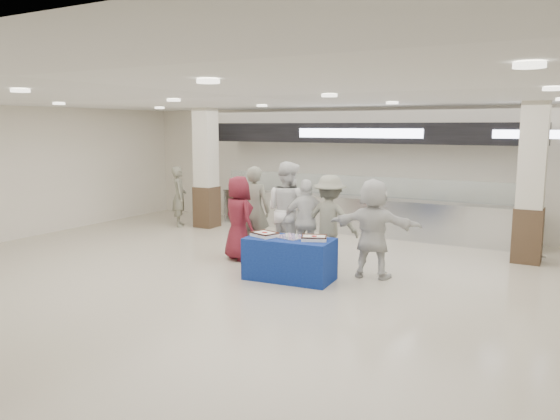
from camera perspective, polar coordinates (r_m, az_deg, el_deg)
The scene contains 15 objects.
ground at distance 9.46m, azimuth -3.48°, elevation -7.95°, with size 14.00×14.00×0.00m, color beige.
serving_line at distance 13.99m, azimuth 8.57°, elevation 2.25°, with size 8.70×0.85×2.80m.
column_left at distance 14.85m, azimuth -7.73°, elevation 4.08°, with size 0.55×0.55×3.20m.
column_right at distance 11.90m, azimuth 24.75°, elevation 2.22°, with size 0.55×0.55×3.20m.
display_table at distance 9.76m, azimuth 1.01°, elevation -5.13°, with size 1.55×0.78×0.75m, color navy.
sheet_cake_left at distance 9.83m, azimuth -1.61°, elevation -2.51°, with size 0.53×0.46×0.09m.
sheet_cake_right at distance 9.53m, azimuth 3.59°, elevation -2.90°, with size 0.53×0.48×0.09m.
cupcake_tray at distance 9.67m, azimuth 1.06°, elevation -2.79°, with size 0.46×0.39×0.07m.
civilian_maroon at distance 11.15m, azimuth -4.34°, elevation -0.85°, with size 0.84×0.55×1.72m, color maroon.
soldier_a at distance 11.70m, azimuth -2.64°, elevation 0.01°, with size 0.69×0.45×1.88m, color slate.
chef_tall at distance 11.20m, azimuth 0.79°, elevation -0.04°, with size 0.98×0.76×2.01m, color white.
chef_short at distance 10.86m, azimuth 2.81°, elevation -1.20°, with size 0.99×0.41×1.68m, color white.
soldier_b at distance 10.78m, azimuth 5.20°, elevation -1.05°, with size 1.15×0.66×1.78m, color slate.
civilian_white at distance 9.93m, azimuth 9.71°, elevation -1.90°, with size 1.68×0.53×1.81m, color silver.
soldier_bg at distance 15.14m, azimuth -10.49°, elevation 1.40°, with size 0.60×0.39×1.64m, color slate.
Camera 1 is at (4.93, -7.60, 2.72)m, focal length 35.00 mm.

